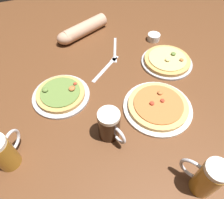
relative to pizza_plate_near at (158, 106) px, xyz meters
name	(u,v)px	position (x,y,z in m)	size (l,w,h in m)	color
ground_plane	(112,104)	(-0.18, 0.11, -0.03)	(2.40, 2.40, 0.03)	brown
pizza_plate_near	(158,106)	(0.00, 0.00, 0.00)	(0.31, 0.31, 0.05)	silver
pizza_plate_far	(167,61)	(0.20, 0.25, 0.00)	(0.27, 0.27, 0.05)	#B2B2B7
pizza_plate_side	(61,94)	(-0.39, 0.23, 0.00)	(0.27, 0.27, 0.05)	#B2B2B7
beer_mug_dark	(207,178)	(-0.03, -0.35, 0.07)	(0.09, 0.13, 0.17)	#B27A23
beer_mug_amber	(4,152)	(-0.63, -0.02, 0.06)	(0.10, 0.12, 0.16)	#B27A23
beer_mug_pale	(110,125)	(-0.25, -0.05, 0.05)	(0.09, 0.14, 0.14)	black
ramekin_butter	(154,37)	(0.23, 0.47, 0.00)	(0.07, 0.07, 0.04)	white
fork_left	(115,50)	(-0.02, 0.46, -0.01)	(0.11, 0.21, 0.01)	silver
knife_right	(106,68)	(-0.12, 0.33, -0.01)	(0.20, 0.16, 0.01)	silver
diner_arm	(81,30)	(-0.16, 0.66, 0.02)	(0.34, 0.19, 0.08)	tan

